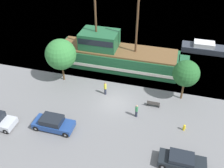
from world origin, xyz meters
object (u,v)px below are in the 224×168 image
object	(u,v)px
parked_car_curb_front	(53,123)
pirate_ship	(115,55)
pedestrian_walking_near	(105,88)
moored_boat_dockside	(206,48)
bench_promenade_east	(153,104)
parked_car_curb_rear	(182,161)
fire_hydrant	(184,127)
pedestrian_walking_far	(136,111)

from	to	relation	value
parked_car_curb_front	pirate_ship	bearing A→B (deg)	77.45
pirate_ship	pedestrian_walking_near	world-z (taller)	pirate_ship
moored_boat_dockside	bench_promenade_east	distance (m)	16.85
moored_boat_dockside	parked_car_curb_rear	world-z (taller)	moored_boat_dockside
bench_promenade_east	pedestrian_walking_near	bearing A→B (deg)	172.94
parked_car_curb_rear	fire_hydrant	world-z (taller)	parked_car_curb_rear
pirate_ship	fire_hydrant	bearing A→B (deg)	-45.58
parked_car_curb_rear	pedestrian_walking_near	world-z (taller)	pedestrian_walking_near
bench_promenade_east	parked_car_curb_rear	bearing A→B (deg)	-64.49
bench_promenade_east	pedestrian_walking_near	xyz separation A→B (m)	(-6.13, 0.76, 0.49)
pedestrian_walking_far	parked_car_curb_front	bearing A→B (deg)	-153.17
pirate_ship	moored_boat_dockside	bearing A→B (deg)	31.23
parked_car_curb_rear	pedestrian_walking_far	size ratio (longest dim) A/B	2.56
pirate_ship	fire_hydrant	size ratio (longest dim) A/B	24.45
pirate_ship	pedestrian_walking_far	distance (m)	11.09
pedestrian_walking_near	parked_car_curb_front	bearing A→B (deg)	-117.32
moored_boat_dockside	parked_car_curb_rear	distance (m)	23.27
pirate_ship	moored_boat_dockside	distance (m)	15.36
parked_car_curb_rear	pedestrian_walking_far	bearing A→B (deg)	134.34
pirate_ship	parked_car_curb_rear	bearing A→B (deg)	-55.89
bench_promenade_east	fire_hydrant	bearing A→B (deg)	-38.50
parked_car_curb_front	pedestrian_walking_near	size ratio (longest dim) A/B	2.40
moored_boat_dockside	parked_car_curb_rear	bearing A→B (deg)	-96.99
moored_boat_dockside	fire_hydrant	xyz separation A→B (m)	(-2.76, -18.49, -0.21)
parked_car_curb_front	moored_boat_dockside	bearing A→B (deg)	53.49
pirate_ship	parked_car_curb_rear	world-z (taller)	pirate_ship
moored_boat_dockside	pedestrian_walking_far	size ratio (longest dim) A/B	4.78
fire_hydrant	pedestrian_walking_near	xyz separation A→B (m)	(-9.79, 3.67, 0.51)
moored_boat_dockside	parked_car_curb_front	world-z (taller)	moored_boat_dockside
moored_boat_dockside	parked_car_curb_rear	size ratio (longest dim) A/B	1.87
moored_boat_dockside	bench_promenade_east	xyz separation A→B (m)	(-6.42, -15.58, -0.19)
parked_car_curb_front	bench_promenade_east	size ratio (longest dim) A/B	2.86
moored_boat_dockside	bench_promenade_east	size ratio (longest dim) A/B	5.25
pirate_ship	moored_boat_dockside	xyz separation A→B (m)	(13.10, 7.94, -1.22)
parked_car_curb_rear	fire_hydrant	distance (m)	4.61
fire_hydrant	bench_promenade_east	world-z (taller)	bench_promenade_east
parked_car_curb_rear	pirate_ship	bearing A→B (deg)	124.11
pirate_ship	pedestrian_walking_far	world-z (taller)	pirate_ship
pirate_ship	parked_car_curb_front	bearing A→B (deg)	-102.55
parked_car_curb_rear	pedestrian_walking_near	xyz separation A→B (m)	(-9.72, 8.27, 0.25)
parked_car_curb_rear	fire_hydrant	xyz separation A→B (m)	(0.07, 4.60, -0.26)
fire_hydrant	pedestrian_walking_near	size ratio (longest dim) A/B	0.42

